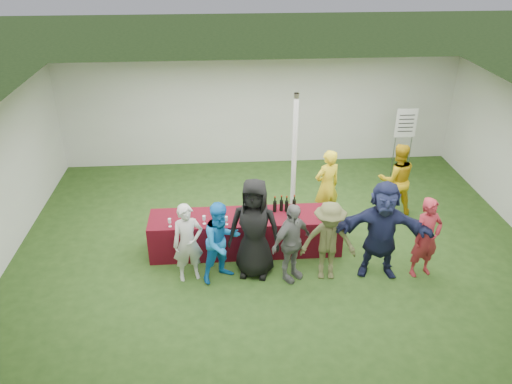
{
  "coord_description": "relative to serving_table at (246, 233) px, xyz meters",
  "views": [
    {
      "loc": [
        -0.96,
        -8.1,
        5.52
      ],
      "look_at": [
        -0.38,
        -0.08,
        1.25
      ],
      "focal_mm": 35.0,
      "sensor_mm": 36.0,
      "label": 1
    }
  ],
  "objects": [
    {
      "name": "dump_bucket",
      "position": [
        1.56,
        -0.22,
        0.46
      ],
      "size": [
        0.23,
        0.23,
        0.18
      ],
      "primitive_type": "cylinder",
      "color": "slate",
      "rests_on": "serving_table"
    },
    {
      "name": "wine_glasses",
      "position": [
        -0.87,
        -0.26,
        0.49
      ],
      "size": [
        1.08,
        0.12,
        0.16
      ],
      "color": "silver",
      "rests_on": "serving_table"
    },
    {
      "name": "staff_back",
      "position": [
        3.27,
        1.19,
        0.43
      ],
      "size": [
        0.79,
        0.62,
        1.61
      ],
      "primitive_type": "imported",
      "rotation": [
        0.0,
        0.0,
        3.12
      ],
      "color": "#C59910",
      "rests_on": "ground"
    },
    {
      "name": "customer_4",
      "position": [
        1.38,
        -0.95,
        0.37
      ],
      "size": [
        1.02,
        0.66,
        1.49
      ],
      "primitive_type": "imported",
      "rotation": [
        0.0,
        0.0,
        -0.11
      ],
      "color": "brown",
      "rests_on": "ground"
    },
    {
      "name": "wine_list_sign",
      "position": [
        3.95,
        2.82,
        0.94
      ],
      "size": [
        0.5,
        0.03,
        1.8
      ],
      "color": "slate",
      "rests_on": "ground"
    },
    {
      "name": "staff_pourer",
      "position": [
        1.74,
        0.98,
        0.43
      ],
      "size": [
        0.69,
        0.58,
        1.61
      ],
      "primitive_type": "imported",
      "rotation": [
        0.0,
        0.0,
        3.53
      ],
      "color": "yellow",
      "rests_on": "ground"
    },
    {
      "name": "bar_towel",
      "position": [
        1.55,
        0.05,
        0.39
      ],
      "size": [
        0.25,
        0.18,
        0.03
      ],
      "primitive_type": "cube",
      "color": "white",
      "rests_on": "serving_table"
    },
    {
      "name": "water_bottle",
      "position": [
        0.02,
        0.08,
        0.48
      ],
      "size": [
        0.07,
        0.07,
        0.23
      ],
      "color": "silver",
      "rests_on": "serving_table"
    },
    {
      "name": "customer_6",
      "position": [
        3.1,
        -0.98,
        0.38
      ],
      "size": [
        0.63,
        0.49,
        1.51
      ],
      "primitive_type": "imported",
      "rotation": [
        0.0,
        0.0,
        0.26
      ],
      "color": "#A32531",
      "rests_on": "ground"
    },
    {
      "name": "customer_0",
      "position": [
        -1.03,
        -0.81,
        0.36
      ],
      "size": [
        0.6,
        0.47,
        1.46
      ],
      "primitive_type": "imported",
      "rotation": [
        0.0,
        0.0,
        0.25
      ],
      "color": "silver",
      "rests_on": "ground"
    },
    {
      "name": "serving_table",
      "position": [
        0.0,
        0.0,
        0.0
      ],
      "size": [
        3.6,
        0.8,
        0.75
      ],
      "primitive_type": "cube",
      "color": "#540716",
      "rests_on": "ground"
    },
    {
      "name": "customer_1",
      "position": [
        -0.46,
        -0.85,
        0.38
      ],
      "size": [
        0.92,
        0.86,
        1.5
      ],
      "primitive_type": "imported",
      "rotation": [
        0.0,
        0.0,
        0.53
      ],
      "color": "blue",
      "rests_on": "ground"
    },
    {
      "name": "customer_3",
      "position": [
        0.74,
        -0.94,
        0.37
      ],
      "size": [
        0.91,
        0.81,
        1.48
      ],
      "primitive_type": "imported",
      "rotation": [
        0.0,
        0.0,
        0.64
      ],
      "color": "slate",
      "rests_on": "ground"
    },
    {
      "name": "customer_2",
      "position": [
        0.12,
        -0.74,
        0.55
      ],
      "size": [
        1.02,
        0.78,
        1.86
      ],
      "primitive_type": "imported",
      "rotation": [
        0.0,
        0.0,
        -0.22
      ],
      "color": "black",
      "rests_on": "ground"
    },
    {
      "name": "customer_5",
      "position": [
        2.31,
        -0.91,
        0.54
      ],
      "size": [
        1.76,
        0.81,
        1.82
      ],
      "primitive_type": "imported",
      "rotation": [
        0.0,
        0.0,
        -0.17
      ],
      "color": "#1A1F41",
      "rests_on": "ground"
    },
    {
      "name": "tent",
      "position": [
        1.08,
        1.28,
        0.98
      ],
      "size": [
        10.0,
        10.0,
        10.0
      ],
      "color": "white",
      "rests_on": "ground"
    },
    {
      "name": "wine_bottles",
      "position": [
        0.62,
        0.15,
        0.5
      ],
      "size": [
        0.69,
        0.13,
        0.32
      ],
      "color": "black",
      "rests_on": "serving_table"
    },
    {
      "name": "ground",
      "position": [
        0.58,
        0.08,
        -0.38
      ],
      "size": [
        60.0,
        60.0,
        0.0
      ],
      "primitive_type": "plane",
      "color": "#284719",
      "rests_on": "ground"
    }
  ]
}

